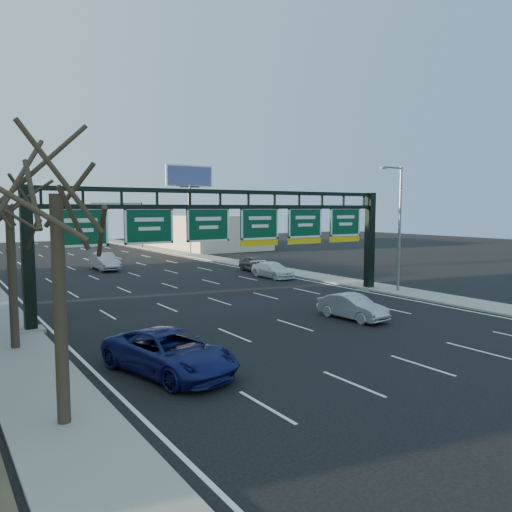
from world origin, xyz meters
TOP-DOWN VIEW (x-y plane):
  - ground at (0.00, 0.00)m, footprint 160.00×160.00m
  - sidewalk_right at (12.80, 20.00)m, footprint 3.00×120.00m
  - lane_markings at (0.00, 20.00)m, footprint 21.60×120.00m
  - sign_gantry at (0.16, 8.00)m, footprint 24.60×1.20m
  - building_right_distant at (20.00, 50.00)m, footprint 12.00×20.00m
  - tree_near at (-12.80, -4.00)m, footprint 3.60×3.60m
  - tree_gantry at (-12.80, 5.00)m, footprint 3.60×3.60m
  - streetlight_near at (12.47, 6.00)m, footprint 2.15×0.22m
  - streetlight_far at (12.47, 40.00)m, footprint 2.15×0.22m
  - billboard_right at (15.00, 44.98)m, footprint 7.00×0.50m
  - traffic_signal_mast at (5.69, 55.00)m, footprint 10.16×0.54m
  - car_blue_suv at (-8.51, -1.46)m, footprint 3.97×6.20m
  - car_silver_sedan at (3.54, 1.39)m, footprint 1.77×4.24m
  - car_white_wagon at (9.40, 17.20)m, footprint 2.05×4.77m
  - car_grey_far at (10.50, 21.60)m, footprint 2.18×4.55m
  - car_silver_distant at (-1.30, 30.62)m, footprint 1.84×5.11m

SIDE VIEW (x-z plane):
  - ground at x=0.00m, z-range 0.00..0.00m
  - lane_markings at x=0.00m, z-range 0.00..0.01m
  - sidewalk_right at x=12.80m, z-range 0.00..0.12m
  - car_silver_sedan at x=3.54m, z-range 0.00..1.36m
  - car_white_wagon at x=9.40m, z-range 0.00..1.37m
  - car_grey_far at x=10.50m, z-range 0.00..1.50m
  - car_blue_suv at x=-8.51m, z-range 0.00..1.59m
  - car_silver_distant at x=-1.30m, z-range 0.00..1.68m
  - building_right_distant at x=20.00m, z-range 0.00..5.00m
  - sign_gantry at x=0.16m, z-range 1.03..8.23m
  - streetlight_near at x=12.47m, z-range 0.58..9.58m
  - streetlight_far at x=12.47m, z-range 0.58..9.58m
  - traffic_signal_mast at x=5.69m, z-range 2.00..9.00m
  - tree_gantry at x=-12.80m, z-range 2.87..11.35m
  - tree_near at x=-12.80m, z-range 3.05..11.91m
  - billboard_right at x=15.00m, z-range 3.06..15.06m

